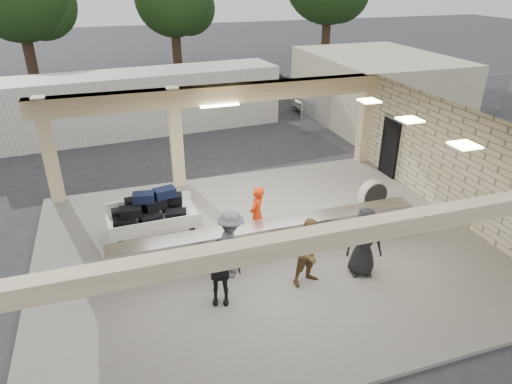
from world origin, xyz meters
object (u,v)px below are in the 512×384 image
object	(u,v)px
drum_fan	(373,195)
car_white_a	(336,97)
passenger_a	(311,252)
passenger_d	(364,242)
car_dark	(283,85)
passenger_b	(219,272)
luggage_cart	(152,214)
baggage_counter	(270,240)
passenger_c	(231,244)
car_white_b	(400,85)
container_white	(143,102)
baggage_handler	(257,215)

from	to	relation	value
drum_fan	car_white_a	size ratio (longest dim) A/B	0.21
passenger_a	passenger_d	world-z (taller)	passenger_d
car_white_a	car_dark	bearing A→B (deg)	12.14
passenger_b	luggage_cart	bearing A→B (deg)	125.83
baggage_counter	passenger_a	bearing A→B (deg)	-68.72
passenger_c	car_white_b	world-z (taller)	passenger_c
passenger_d	car_dark	xyz separation A→B (m)	(4.84, 17.89, -0.34)
luggage_cart	container_white	xyz separation A→B (m)	(0.84, 10.21, 0.52)
passenger_c	car_white_a	xyz separation A→B (m)	(9.60, 13.19, -0.30)
container_white	baggage_counter	bearing A→B (deg)	-85.63
baggage_counter	luggage_cart	xyz separation A→B (m)	(-2.80, 1.88, 0.28)
luggage_cart	car_dark	distance (m)	17.44
baggage_handler	car_dark	xyz separation A→B (m)	(6.85, 15.67, -0.27)
drum_fan	car_white_b	size ratio (longest dim) A/B	0.25
baggage_counter	passenger_b	world-z (taller)	passenger_b
luggage_cart	passenger_a	xyz separation A→B (m)	(3.34, -3.25, 0.09)
passenger_a	baggage_handler	bearing A→B (deg)	93.99
car_dark	luggage_cart	bearing A→B (deg)	164.56
container_white	drum_fan	bearing A→B (deg)	-65.98
luggage_cart	passenger_d	xyz separation A→B (m)	(4.72, -3.31, 0.13)
drum_fan	baggage_handler	bearing A→B (deg)	-175.56
baggage_handler	container_white	xyz separation A→B (m)	(-1.88, 11.29, 0.46)
passenger_b	car_white_a	world-z (taller)	passenger_b
passenger_a	passenger_d	xyz separation A→B (m)	(1.38, -0.05, 0.04)
car_white_b	container_white	size ratio (longest dim) A/B	0.32
baggage_counter	car_white_a	xyz separation A→B (m)	(8.43, 12.69, 0.11)
passenger_d	car_white_a	world-z (taller)	passenger_d
baggage_counter	passenger_b	xyz separation A→B (m)	(-1.70, -1.41, 0.33)
baggage_handler	passenger_b	distance (m)	2.73
baggage_handler	car_dark	distance (m)	17.10
car_white_a	baggage_handler	bearing A→B (deg)	132.68
baggage_handler	car_white_b	bearing A→B (deg)	177.30
baggage_counter	passenger_c	distance (m)	1.33
passenger_d	container_white	xyz separation A→B (m)	(-3.88, 13.52, 0.39)
passenger_d	car_dark	world-z (taller)	passenger_d
drum_fan	passenger_d	world-z (taller)	passenger_d
passenger_c	container_white	world-z (taller)	container_white
luggage_cart	passenger_b	xyz separation A→B (m)	(1.10, -3.29, 0.05)
car_dark	container_white	world-z (taller)	container_white
baggage_counter	baggage_handler	size ratio (longest dim) A/B	4.92
baggage_counter	passenger_d	distance (m)	2.42
drum_fan	car_dark	world-z (taller)	car_dark
drum_fan	passenger_a	size ratio (longest dim) A/B	0.59
passenger_a	container_white	xyz separation A→B (m)	(-2.50, 13.46, 0.43)
car_white_b	passenger_c	bearing A→B (deg)	133.69
baggage_counter	car_white_b	bearing A→B (deg)	46.25
luggage_cart	baggage_counter	bearing A→B (deg)	-35.92
passenger_a	passenger_b	world-z (taller)	passenger_a
passenger_b	container_white	world-z (taller)	container_white
car_dark	passenger_d	bearing A→B (deg)	-177.33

